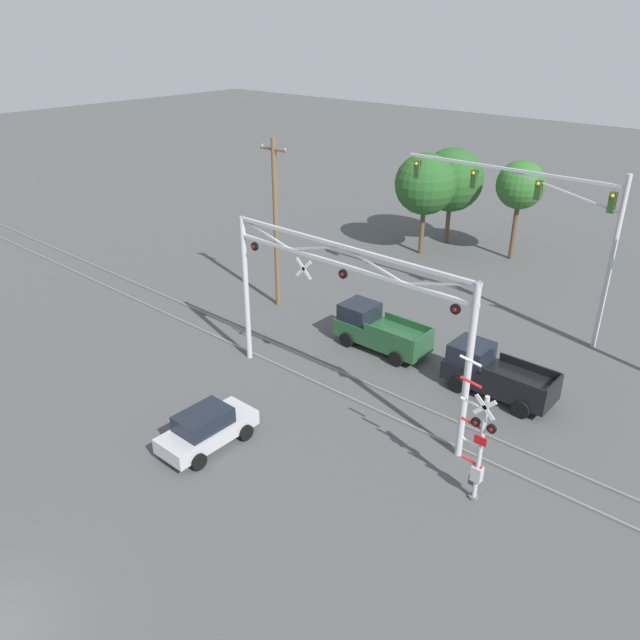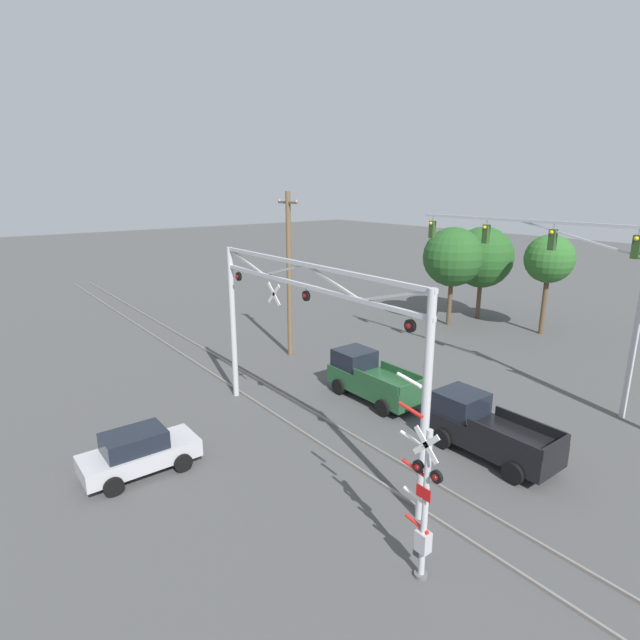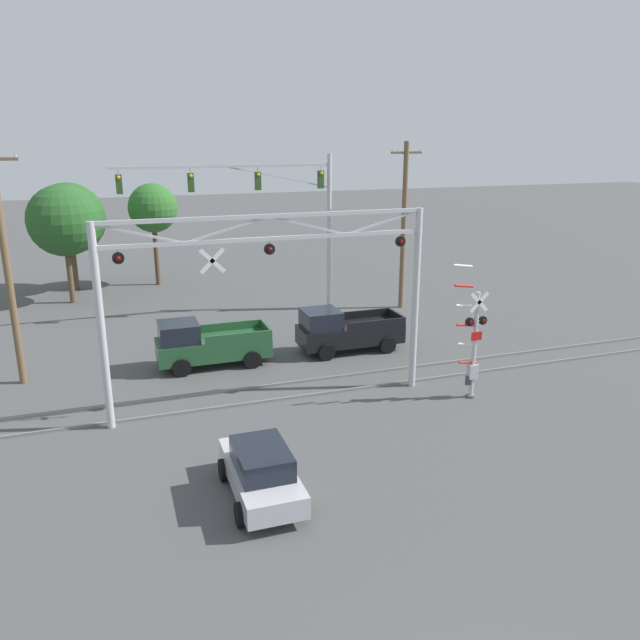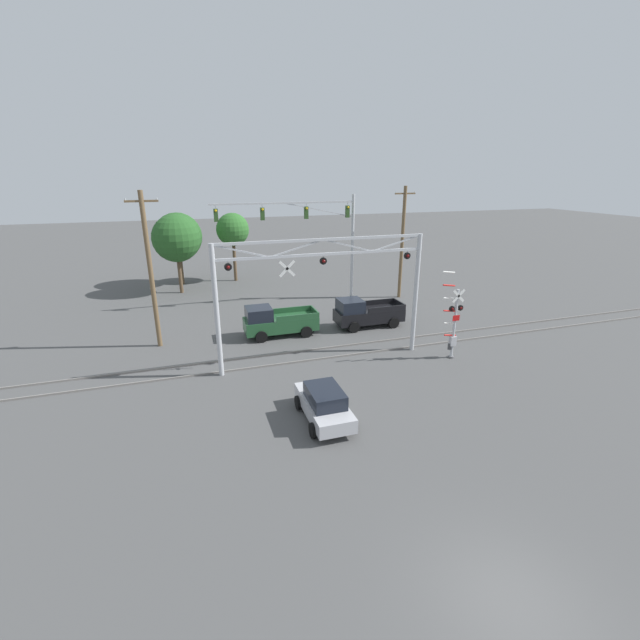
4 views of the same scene
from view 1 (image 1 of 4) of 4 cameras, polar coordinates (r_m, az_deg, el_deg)
The scene contains 12 objects.
rail_track_near at distance 27.28m, azimuth 2.30°, elevation -6.94°, with size 80.00×0.08×0.10m, color gray.
rail_track_far at distance 28.25m, azimuth 4.13°, elevation -5.73°, with size 80.00×0.08×0.10m, color gray.
crossing_gantry at distance 24.88m, azimuth 2.05°, elevation 1.75°, with size 11.67×0.29×7.02m.
crossing_signal_mast at distance 21.62m, azimuth 14.26°, elevation -11.39°, with size 1.54×0.35×5.23m.
traffic_signal_span at distance 32.79m, azimuth 20.64°, elevation 8.77°, with size 11.58×0.39×8.63m.
pickup_truck_lead at distance 30.85m, azimuth 5.30°, elevation -0.90°, with size 4.79×2.07×2.05m.
pickup_truck_following at distance 28.06m, azimuth 15.59°, elevation -4.76°, with size 4.77×2.07×2.05m.
sedan_waiting at distance 24.42m, azimuth -10.33°, elevation -9.72°, with size 1.89×3.89×1.56m.
utility_pole_left at distance 34.18m, azimuth -4.05°, elevation 8.82°, with size 1.80×0.28×9.34m.
background_tree_beyond_span at distance 43.35m, azimuth 17.85°, elevation 11.63°, with size 3.14×3.14×6.63m.
background_tree_far_left_verge at distance 43.00m, azimuth 9.61°, elevation 12.15°, with size 4.10×4.10×6.91m.
background_tree_far_right_verge at distance 45.74m, azimuth 11.95°, elevation 12.41°, with size 4.43×4.43×6.79m.
Camera 1 is at (14.15, -2.45, 14.86)m, focal length 35.00 mm.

